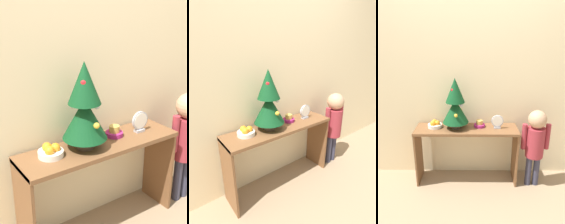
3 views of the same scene
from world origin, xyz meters
TOP-DOWN VIEW (x-y plane):
  - back_wall at (0.00, 0.38)m, footprint 7.00×0.05m
  - console_table at (0.00, 0.17)m, footprint 1.17×0.33m
  - mini_tree at (-0.12, 0.18)m, footprint 0.29×0.29m
  - fruit_bowl at (-0.36, 0.19)m, footprint 0.16×0.16m
  - singing_bowl at (0.15, 0.21)m, footprint 0.13×0.13m
  - desk_clock at (0.35, 0.17)m, footprint 0.14×0.04m
  - child_figure at (0.77, 0.08)m, footprint 0.31×0.20m

SIDE VIEW (x-z plane):
  - console_table at x=0.00m, z-range 0.19..0.88m
  - child_figure at x=0.77m, z-range 0.13..1.06m
  - singing_bowl at x=0.15m, z-range 0.68..0.76m
  - fruit_bowl at x=-0.36m, z-range 0.68..0.76m
  - desk_clock at x=0.35m, z-range 0.69..0.84m
  - mini_tree at x=-0.12m, z-range 0.68..1.26m
  - back_wall at x=0.00m, z-range 0.00..2.50m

